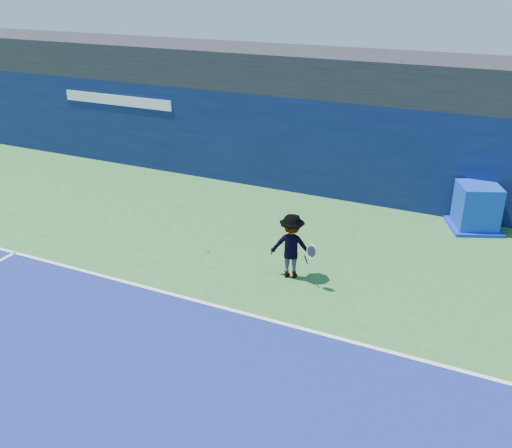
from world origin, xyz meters
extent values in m
plane|color=#306B30|center=(0.00, 0.00, 0.00)|extent=(80.00, 80.00, 0.00)
cube|color=white|center=(0.00, 3.00, 0.01)|extent=(24.00, 0.10, 0.01)
cube|color=black|center=(0.00, 11.50, 3.60)|extent=(36.00, 3.00, 1.20)
cube|color=#0B163E|center=(0.00, 10.50, 1.50)|extent=(36.00, 1.00, 3.00)
cube|color=white|center=(-7.00, 9.99, 2.35)|extent=(4.50, 0.04, 0.35)
cube|color=#0C2FAE|center=(5.24, 9.58, 0.63)|extent=(1.37, 1.37, 1.25)
cube|color=#0C24A8|center=(5.24, 9.58, 0.04)|extent=(1.71, 1.71, 0.08)
imported|color=white|center=(1.72, 4.89, 0.77)|extent=(1.10, 0.77, 1.55)
cylinder|color=black|center=(2.17, 4.64, 0.65)|extent=(0.07, 0.14, 0.24)
torus|color=silver|center=(2.31, 4.59, 0.90)|extent=(0.28, 0.16, 0.28)
cylinder|color=black|center=(2.31, 4.59, 0.90)|extent=(0.24, 0.12, 0.23)
sphere|color=#D1DA18|center=(-1.22, 5.04, 1.29)|extent=(0.06, 0.06, 0.06)
camera|label=1|loc=(5.98, -5.94, 6.49)|focal=40.00mm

